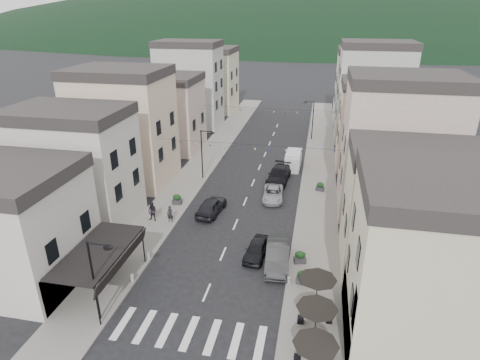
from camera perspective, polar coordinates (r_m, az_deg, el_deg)
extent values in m
plane|color=black|center=(25.89, -8.68, -23.78)|extent=(700.00, 700.00, 0.00)
cube|color=slate|center=(53.81, -4.96, 2.84)|extent=(4.00, 76.00, 0.12)
cube|color=slate|center=(51.85, 11.19, 1.65)|extent=(4.00, 76.00, 0.12)
ellipsoid|color=black|center=(316.95, 10.68, 19.61)|extent=(640.00, 360.00, 70.00)
cube|color=beige|center=(25.74, 27.01, -12.16)|extent=(10.00, 8.00, 10.00)
cube|color=black|center=(30.13, -19.56, -9.49)|extent=(3.60, 7.50, 0.15)
cube|color=black|center=(29.58, -16.36, -10.85)|extent=(0.34, 7.50, 0.99)
cylinder|color=black|center=(27.88, -19.61, -16.53)|extent=(0.10, 0.10, 3.20)
cylinder|color=black|center=(32.80, -13.57, -9.13)|extent=(0.10, 0.10, 3.20)
cube|color=beige|center=(39.62, -22.32, 1.06)|extent=(10.00, 7.00, 10.00)
cube|color=#262323|center=(38.04, -23.59, 8.74)|extent=(10.20, 7.14, 1.00)
cube|color=beige|center=(47.42, -16.13, 6.72)|extent=(10.00, 8.00, 12.00)
cube|color=#262323|center=(46.09, -17.05, 14.46)|extent=(10.20, 8.16, 1.00)
cube|color=#AC968B|center=(58.26, -10.74, 8.96)|extent=(10.00, 8.00, 9.50)
cube|color=#262323|center=(57.21, -11.14, 14.05)|extent=(10.20, 8.16, 1.00)
cube|color=#989893|center=(68.90, -7.16, 12.87)|extent=(10.00, 7.00, 13.00)
cube|color=#262323|center=(67.99, -7.47, 18.68)|extent=(10.20, 7.14, 1.00)
cube|color=beige|center=(80.38, -4.42, 13.75)|extent=(10.00, 9.00, 11.00)
cube|color=#262323|center=(79.60, -4.56, 18.01)|extent=(10.20, 9.18, 1.00)
cube|color=beige|center=(32.64, 23.55, -4.86)|extent=(10.00, 7.00, 9.00)
cube|color=#262323|center=(30.77, 25.03, 3.40)|extent=(10.20, 7.14, 1.00)
cube|color=#AC968B|center=(41.04, 21.43, 3.82)|extent=(10.00, 8.00, 12.50)
cube|color=#262323|center=(39.49, 22.89, 13.07)|extent=(10.20, 8.16, 1.00)
cube|color=beige|center=(52.74, 19.31, 6.82)|extent=(10.00, 7.00, 10.00)
cube|color=#262323|center=(51.56, 20.13, 12.67)|extent=(10.20, 7.14, 1.00)
cube|color=#989893|center=(63.93, 18.29, 11.31)|extent=(10.00, 8.00, 13.50)
cube|color=#262323|center=(62.96, 19.15, 17.75)|extent=(10.20, 8.16, 1.00)
cube|color=beige|center=(75.84, 17.30, 12.41)|extent=(10.00, 9.00, 11.50)
cube|color=#262323|center=(75.01, 17.89, 17.08)|extent=(10.20, 9.18, 1.00)
cone|color=black|center=(23.22, 10.67, -22.44)|extent=(2.50, 2.50, 0.55)
cylinder|color=black|center=(26.00, 10.65, -19.74)|extent=(0.06, 0.06, 2.30)
cone|color=black|center=(25.26, 10.85, -17.92)|extent=(2.50, 2.50, 0.55)
cylinder|color=black|center=(26.53, 10.52, -20.98)|extent=(0.70, 0.70, 0.04)
cylinder|color=black|center=(28.12, 10.81, -15.87)|extent=(0.06, 0.06, 2.30)
cone|color=black|center=(27.44, 10.99, -14.09)|extent=(2.50, 2.50, 0.55)
cylinder|color=black|center=(28.61, 10.69, -17.09)|extent=(0.70, 0.70, 0.04)
cylinder|color=black|center=(27.51, -20.04, -13.52)|extent=(0.14, 0.14, 6.00)
cylinder|color=black|center=(25.60, -19.57, -8.59)|extent=(1.40, 0.10, 0.10)
cylinder|color=black|center=(25.37, -18.24, -9.10)|extent=(0.56, 0.56, 0.08)
cylinder|color=black|center=(47.03, -5.45, 3.56)|extent=(0.14, 0.14, 6.00)
cylinder|color=black|center=(45.93, -4.74, 6.91)|extent=(1.40, 0.10, 0.10)
cylinder|color=black|center=(45.81, -3.95, 6.69)|extent=(0.56, 0.56, 0.08)
cylinder|color=black|center=(62.37, 10.31, 8.27)|extent=(0.14, 0.14, 6.00)
cylinder|color=black|center=(61.71, 9.84, 10.92)|extent=(1.40, 0.10, 0.10)
cylinder|color=black|center=(61.76, 9.22, 10.83)|extent=(0.56, 0.56, 0.08)
cylinder|color=gray|center=(31.58, -15.06, -13.31)|extent=(0.26, 0.26, 0.60)
cylinder|color=gray|center=(33.77, -12.87, -10.41)|extent=(0.26, 0.26, 0.60)
cylinder|color=gray|center=(30.55, 6.94, -13.98)|extent=(0.26, 0.26, 0.60)
cylinder|color=black|center=(41.00, 1.04, 5.09)|extent=(19.00, 0.02, 0.02)
cone|color=beige|center=(43.38, -10.40, 5.48)|extent=(0.28, 0.28, 0.24)
cone|color=navy|center=(42.87, -8.41, 5.27)|extent=(0.28, 0.28, 0.24)
cone|color=beige|center=(42.40, -6.38, 5.07)|extent=(0.28, 0.28, 0.24)
cone|color=navy|center=(41.98, -4.30, 4.87)|extent=(0.28, 0.28, 0.24)
cone|color=beige|center=(41.61, -2.19, 4.68)|extent=(0.28, 0.28, 0.24)
cone|color=navy|center=(41.30, -0.05, 4.52)|extent=(0.28, 0.28, 0.24)
cone|color=beige|center=(41.03, 2.13, 4.37)|extent=(0.28, 0.28, 0.24)
cone|color=navy|center=(40.82, 4.33, 4.25)|extent=(0.28, 0.28, 0.24)
cone|color=beige|center=(40.66, 6.55, 4.15)|extent=(0.28, 0.28, 0.24)
cone|color=navy|center=(40.55, 8.78, 4.07)|extent=(0.28, 0.28, 0.24)
cone|color=beige|center=(40.50, 11.03, 4.01)|extent=(0.28, 0.28, 0.24)
cone|color=navy|center=(40.51, 13.27, 3.94)|extent=(0.28, 0.28, 0.24)
cylinder|color=black|center=(56.24, 4.02, 10.11)|extent=(19.00, 0.02, 0.02)
cone|color=beige|center=(58.00, -4.68, 10.31)|extent=(0.28, 0.28, 0.24)
cone|color=navy|center=(57.61, -3.14, 10.17)|extent=(0.28, 0.28, 0.24)
cone|color=beige|center=(57.27, -1.58, 10.03)|extent=(0.28, 0.28, 0.24)
cone|color=navy|center=(56.96, 0.00, 9.90)|extent=(0.28, 0.28, 0.24)
cone|color=beige|center=(56.69, 1.59, 9.78)|extent=(0.28, 0.28, 0.24)
cone|color=navy|center=(56.46, 3.20, 9.67)|extent=(0.28, 0.28, 0.24)
cone|color=beige|center=(56.26, 4.82, 9.58)|extent=(0.28, 0.28, 0.24)
cone|color=navy|center=(56.11, 6.45, 9.50)|extent=(0.28, 0.28, 0.24)
cone|color=beige|center=(55.99, 8.08, 9.43)|extent=(0.28, 0.28, 0.24)
cone|color=navy|center=(55.91, 9.72, 9.38)|extent=(0.28, 0.28, 0.24)
cone|color=beige|center=(55.88, 11.37, 9.33)|extent=(0.28, 0.28, 0.24)
cone|color=navy|center=(55.89, 13.02, 9.29)|extent=(0.28, 0.28, 0.24)
imported|color=black|center=(33.22, 2.39, -9.83)|extent=(2.00, 4.15, 1.37)
imported|color=#2E2F31|center=(32.30, 5.38, -10.63)|extent=(2.18, 5.34, 1.72)
imported|color=#979AA0|center=(42.74, 4.72, -1.96)|extent=(2.41, 4.66, 1.26)
imported|color=black|center=(47.02, 5.54, 0.70)|extent=(2.72, 5.83, 1.64)
imported|color=black|center=(39.73, -4.11, -3.73)|extent=(2.44, 4.90, 1.61)
cube|color=silver|center=(51.45, 7.60, 2.81)|extent=(1.90, 4.64, 1.92)
cube|color=silver|center=(50.57, 7.60, 3.65)|extent=(1.83, 3.10, 0.48)
cylinder|color=black|center=(50.13, 6.50, 1.53)|extent=(0.25, 0.68, 0.67)
cylinder|color=black|center=(50.02, 8.25, 1.39)|extent=(0.25, 0.68, 0.67)
cylinder|color=black|center=(53.34, 6.91, 2.88)|extent=(0.25, 0.68, 0.67)
cylinder|color=black|center=(53.24, 8.56, 2.75)|extent=(0.25, 0.68, 0.67)
imported|color=black|center=(38.45, -9.91, -4.79)|extent=(0.61, 0.40, 1.65)
imported|color=black|center=(38.89, -12.35, -4.41)|extent=(1.06, 0.89, 1.94)
cube|color=#323234|center=(33.01, -19.07, -12.24)|extent=(1.01, 0.76, 0.45)
ellipsoid|color=black|center=(32.74, -19.19, -11.53)|extent=(0.79, 0.51, 0.58)
cube|color=#2E2D30|center=(41.98, -8.93, -3.08)|extent=(1.01, 0.60, 0.49)
ellipsoid|color=black|center=(41.75, -8.97, -2.42)|extent=(0.86, 0.55, 0.62)
cube|color=#303033|center=(30.73, 8.96, -13.97)|extent=(1.07, 0.69, 0.50)
ellipsoid|color=black|center=(30.41, 9.03, -13.15)|extent=(0.88, 0.56, 0.64)
cube|color=#303032|center=(32.88, 8.51, -11.19)|extent=(1.04, 0.75, 0.47)
ellipsoid|color=black|center=(32.59, 8.57, -10.44)|extent=(0.82, 0.52, 0.60)
cube|color=#2B2A2D|center=(45.31, 11.31, -1.23)|extent=(1.00, 0.69, 0.45)
ellipsoid|color=black|center=(45.11, 11.36, -0.65)|extent=(0.80, 0.51, 0.58)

